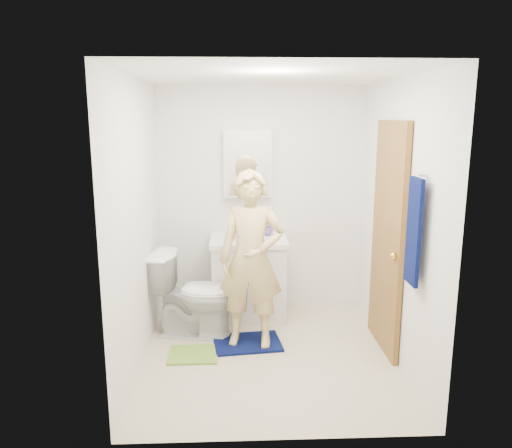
{
  "coord_description": "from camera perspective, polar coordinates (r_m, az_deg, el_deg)",
  "views": [
    {
      "loc": [
        -0.28,
        -4.09,
        2.07
      ],
      "look_at": [
        -0.1,
        0.25,
        1.14
      ],
      "focal_mm": 35.0,
      "sensor_mm": 36.0,
      "label": 1
    }
  ],
  "objects": [
    {
      "name": "floor",
      "position": [
        4.6,
        1.42,
        -14.83
      ],
      "size": [
        2.2,
        2.4,
        0.02
      ],
      "primitive_type": "cube",
      "color": "beige",
      "rests_on": "ground"
    },
    {
      "name": "ceiling",
      "position": [
        4.12,
        1.6,
        16.77
      ],
      "size": [
        2.2,
        2.4,
        0.02
      ],
      "primitive_type": "cube",
      "color": "white",
      "rests_on": "ground"
    },
    {
      "name": "wall_back",
      "position": [
        5.38,
        0.64,
        2.76
      ],
      "size": [
        2.2,
        0.02,
        2.4
      ],
      "primitive_type": "cube",
      "color": "white",
      "rests_on": "ground"
    },
    {
      "name": "wall_front",
      "position": [
        3.03,
        3.06,
        -4.7
      ],
      "size": [
        2.2,
        0.02,
        2.4
      ],
      "primitive_type": "cube",
      "color": "white",
      "rests_on": "ground"
    },
    {
      "name": "wall_left",
      "position": [
        4.27,
        -13.53,
        -0.06
      ],
      "size": [
        0.02,
        2.4,
        2.4
      ],
      "primitive_type": "cube",
      "color": "white",
      "rests_on": "ground"
    },
    {
      "name": "wall_right",
      "position": [
        4.41,
        16.04,
        0.19
      ],
      "size": [
        0.02,
        2.4,
        2.4
      ],
      "primitive_type": "cube",
      "color": "white",
      "rests_on": "ground"
    },
    {
      "name": "vanity_cabinet",
      "position": [
        5.28,
        -0.85,
        -6.37
      ],
      "size": [
        0.75,
        0.55,
        0.8
      ],
      "primitive_type": "cube",
      "color": "white",
      "rests_on": "floor"
    },
    {
      "name": "countertop",
      "position": [
        5.16,
        -0.86,
        -1.9
      ],
      "size": [
        0.79,
        0.59,
        0.05
      ],
      "primitive_type": "cube",
      "color": "white",
      "rests_on": "vanity_cabinet"
    },
    {
      "name": "sink_basin",
      "position": [
        5.16,
        -0.86,
        -1.74
      ],
      "size": [
        0.4,
        0.4,
        0.03
      ],
      "primitive_type": "cylinder",
      "color": "white",
      "rests_on": "countertop"
    },
    {
      "name": "faucet",
      "position": [
        5.32,
        -0.92,
        -0.54
      ],
      "size": [
        0.03,
        0.03,
        0.12
      ],
      "primitive_type": "cylinder",
      "color": "silver",
      "rests_on": "countertop"
    },
    {
      "name": "medicine_cabinet",
      "position": [
        5.26,
        -0.96,
        6.93
      ],
      "size": [
        0.5,
        0.12,
        0.7
      ],
      "primitive_type": "cube",
      "color": "white",
      "rests_on": "wall_back"
    },
    {
      "name": "mirror_panel",
      "position": [
        5.2,
        -0.94,
        6.86
      ],
      "size": [
        0.46,
        0.01,
        0.66
      ],
      "primitive_type": "cube",
      "color": "white",
      "rests_on": "wall_back"
    },
    {
      "name": "door",
      "position": [
        4.57,
        14.8,
        -1.57
      ],
      "size": [
        0.05,
        0.8,
        2.05
      ],
      "primitive_type": "cube",
      "color": "olive",
      "rests_on": "ground"
    },
    {
      "name": "door_knob",
      "position": [
        4.29,
        15.48,
        -3.56
      ],
      "size": [
        0.07,
        0.07,
        0.07
      ],
      "primitive_type": "sphere",
      "color": "gold",
      "rests_on": "door"
    },
    {
      "name": "towel",
      "position": [
        3.85,
        17.59,
        -0.84
      ],
      "size": [
        0.03,
        0.24,
        0.8
      ],
      "primitive_type": "cube",
      "color": "#071044",
      "rests_on": "wall_right"
    },
    {
      "name": "towel_hook",
      "position": [
        3.8,
        18.56,
        5.36
      ],
      "size": [
        0.06,
        0.02,
        0.02
      ],
      "primitive_type": "cylinder",
      "rotation": [
        0.0,
        1.57,
        0.0
      ],
      "color": "silver",
      "rests_on": "wall_right"
    },
    {
      "name": "toilet",
      "position": [
        4.87,
        -6.96,
        -7.94
      ],
      "size": [
        0.88,
        0.6,
        0.83
      ],
      "primitive_type": "imported",
      "rotation": [
        0.0,
        0.0,
        1.39
      ],
      "color": "white",
      "rests_on": "floor"
    },
    {
      "name": "bath_mat",
      "position": [
        4.79,
        -1.0,
        -13.43
      ],
      "size": [
        0.66,
        0.51,
        0.02
      ],
      "primitive_type": "cube",
      "rotation": [
        0.0,
        0.0,
        0.12
      ],
      "color": "#071044",
      "rests_on": "floor"
    },
    {
      "name": "green_rug",
      "position": [
        4.61,
        -7.19,
        -14.58
      ],
      "size": [
        0.43,
        0.37,
        0.02
      ],
      "primitive_type": "cube",
      "rotation": [
        0.0,
        0.0,
        0.01
      ],
      "color": "#78A637",
      "rests_on": "floor"
    },
    {
      "name": "soap_dispenser",
      "position": [
        5.11,
        -2.82,
        -0.75
      ],
      "size": [
        0.09,
        0.09,
        0.17
      ],
      "primitive_type": "imported",
      "rotation": [
        0.0,
        0.0,
        -0.17
      ],
      "color": "#AA564F",
      "rests_on": "countertop"
    },
    {
      "name": "toothbrush_cup",
      "position": [
        5.27,
        1.36,
        -0.81
      ],
      "size": [
        0.13,
        0.13,
        0.09
      ],
      "primitive_type": "imported",
      "rotation": [
        0.0,
        0.0,
        -0.12
      ],
      "color": "#66469B",
      "rests_on": "countertop"
    },
    {
      "name": "man",
      "position": [
        4.48,
        -0.55,
        -4.08
      ],
      "size": [
        0.64,
        0.48,
        1.61
      ],
      "primitive_type": "imported",
      "rotation": [
        0.0,
        0.0,
        -0.17
      ],
      "color": "#D7BA79",
      "rests_on": "bath_mat"
    }
  ]
}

